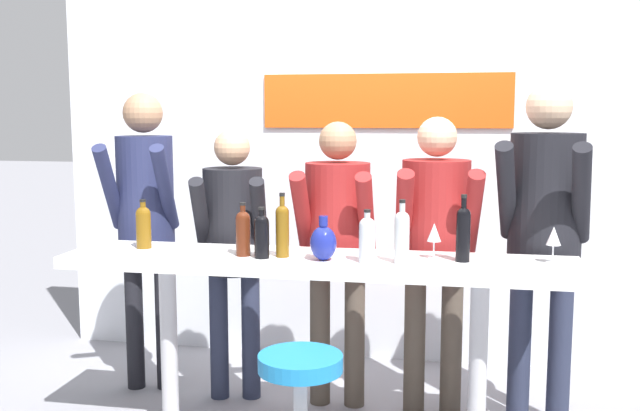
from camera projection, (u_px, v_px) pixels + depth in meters
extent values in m
cube|color=silver|center=(356.00, 170.00, 4.91)|extent=(4.19, 0.10, 2.63)
cube|color=#DB5114|center=(386.00, 101.00, 4.75)|extent=(1.67, 0.02, 0.36)
cube|color=white|center=(317.00, 263.00, 3.58)|extent=(2.59, 0.52, 0.06)
cylinder|color=#B2B2B7|center=(169.00, 343.00, 3.78)|extent=(0.09, 0.09, 0.93)
cylinder|color=#B2B2B7|center=(478.00, 363.00, 3.49)|extent=(0.09, 0.09, 0.93)
cylinder|color=#1972B2|center=(300.00, 363.00, 3.03)|extent=(0.36, 0.36, 0.07)
cylinder|color=black|center=(134.00, 319.00, 4.41)|extent=(0.11, 0.11, 0.88)
cylinder|color=black|center=(164.00, 319.00, 4.40)|extent=(0.11, 0.11, 0.88)
cylinder|color=#23284C|center=(145.00, 193.00, 4.31)|extent=(0.39, 0.39, 0.69)
sphere|color=#9E7556|center=(143.00, 113.00, 4.24)|extent=(0.24, 0.24, 0.24)
cylinder|color=#23284C|center=(110.00, 188.00, 4.14)|extent=(0.15, 0.41, 0.53)
cylinder|color=#23284C|center=(165.00, 188.00, 4.13)|extent=(0.15, 0.41, 0.53)
cylinder|color=#23283D|center=(219.00, 335.00, 4.26)|extent=(0.11, 0.11, 0.77)
cylinder|color=#23283D|center=(251.00, 335.00, 4.26)|extent=(0.11, 0.11, 0.77)
cylinder|color=black|center=(233.00, 220.00, 4.17)|extent=(0.41, 0.41, 0.61)
sphere|color=tan|center=(232.00, 147.00, 4.12)|extent=(0.21, 0.21, 0.21)
cylinder|color=black|center=(201.00, 217.00, 4.02)|extent=(0.15, 0.38, 0.47)
cylinder|color=black|center=(259.00, 217.00, 4.02)|extent=(0.15, 0.38, 0.47)
cylinder|color=#473D33|center=(320.00, 338.00, 4.17)|extent=(0.12, 0.12, 0.80)
cylinder|color=#473D33|center=(355.00, 339.00, 4.14)|extent=(0.12, 0.12, 0.80)
cylinder|color=maroon|center=(338.00, 218.00, 4.07)|extent=(0.38, 0.38, 0.63)
sphere|color=#9E7556|center=(338.00, 141.00, 4.01)|extent=(0.22, 0.22, 0.22)
cylinder|color=maroon|center=(302.00, 213.00, 3.94)|extent=(0.10, 0.38, 0.49)
cylinder|color=maroon|center=(366.00, 214.00, 3.88)|extent=(0.10, 0.38, 0.49)
cylinder|color=#473D33|center=(415.00, 343.00, 4.05)|extent=(0.12, 0.12, 0.81)
cylinder|color=#473D33|center=(451.00, 344.00, 4.03)|extent=(0.12, 0.12, 0.81)
cylinder|color=maroon|center=(436.00, 218.00, 3.95)|extent=(0.41, 0.41, 0.64)
sphere|color=#D6AD89|center=(437.00, 137.00, 3.89)|extent=(0.22, 0.22, 0.22)
cylinder|color=maroon|center=(404.00, 213.00, 3.80)|extent=(0.13, 0.39, 0.50)
cylinder|color=maroon|center=(472.00, 214.00, 3.77)|extent=(0.13, 0.39, 0.50)
cylinder|color=#23283D|center=(520.00, 342.00, 3.94)|extent=(0.12, 0.12, 0.89)
cylinder|color=#23283D|center=(560.00, 346.00, 3.87)|extent=(0.12, 0.12, 0.89)
cylinder|color=black|center=(545.00, 199.00, 3.80)|extent=(0.45, 0.45, 0.71)
sphere|color=#D6AD89|center=(549.00, 106.00, 3.74)|extent=(0.24, 0.24, 0.24)
cylinder|color=black|center=(507.00, 192.00, 3.71)|extent=(0.17, 0.43, 0.54)
cylinder|color=black|center=(581.00, 195.00, 3.57)|extent=(0.17, 0.43, 0.54)
cylinder|color=black|center=(262.00, 240.00, 3.53)|extent=(0.07, 0.07, 0.18)
sphere|color=black|center=(262.00, 222.00, 3.52)|extent=(0.07, 0.07, 0.07)
cylinder|color=black|center=(262.00, 216.00, 3.52)|extent=(0.03, 0.03, 0.06)
cylinder|color=black|center=(261.00, 208.00, 3.51)|extent=(0.03, 0.03, 0.01)
cylinder|color=#4C1E0F|center=(243.00, 237.00, 3.59)|extent=(0.07, 0.07, 0.19)
sphere|color=#4C1E0F|center=(243.00, 218.00, 3.58)|extent=(0.07, 0.07, 0.07)
cylinder|color=#4C1E0F|center=(243.00, 212.00, 3.57)|extent=(0.03, 0.03, 0.07)
cylinder|color=black|center=(243.00, 204.00, 3.57)|extent=(0.03, 0.03, 0.01)
cylinder|color=#B7BCC1|center=(402.00, 241.00, 3.39)|extent=(0.07, 0.07, 0.22)
sphere|color=#B7BCC1|center=(402.00, 219.00, 3.38)|extent=(0.07, 0.07, 0.07)
cylinder|color=#B7BCC1|center=(402.00, 211.00, 3.38)|extent=(0.03, 0.03, 0.08)
cylinder|color=black|center=(402.00, 201.00, 3.37)|extent=(0.03, 0.03, 0.02)
cylinder|color=brown|center=(144.00, 231.00, 3.79)|extent=(0.08, 0.08, 0.18)
sphere|color=brown|center=(143.00, 214.00, 3.78)|extent=(0.08, 0.08, 0.08)
cylinder|color=brown|center=(143.00, 208.00, 3.78)|extent=(0.03, 0.03, 0.07)
cylinder|color=black|center=(143.00, 201.00, 3.77)|extent=(0.03, 0.03, 0.01)
cylinder|color=#B7BCC1|center=(367.00, 244.00, 3.42)|extent=(0.08, 0.08, 0.18)
sphere|color=#B7BCC1|center=(367.00, 225.00, 3.41)|extent=(0.08, 0.08, 0.08)
cylinder|color=#B7BCC1|center=(367.00, 219.00, 3.41)|extent=(0.03, 0.03, 0.06)
cylinder|color=black|center=(367.00, 211.00, 3.40)|extent=(0.03, 0.03, 0.01)
cylinder|color=black|center=(463.00, 238.00, 3.45)|extent=(0.07, 0.07, 0.23)
sphere|color=black|center=(464.00, 215.00, 3.43)|extent=(0.07, 0.07, 0.07)
cylinder|color=black|center=(464.00, 206.00, 3.43)|extent=(0.03, 0.03, 0.08)
cylinder|color=black|center=(464.00, 196.00, 3.42)|extent=(0.03, 0.03, 0.02)
cylinder|color=brown|center=(282.00, 235.00, 3.56)|extent=(0.07, 0.07, 0.23)
sphere|color=brown|center=(282.00, 212.00, 3.54)|extent=(0.07, 0.07, 0.07)
cylinder|color=brown|center=(282.00, 204.00, 3.54)|extent=(0.03, 0.03, 0.08)
cylinder|color=black|center=(282.00, 194.00, 3.53)|extent=(0.03, 0.03, 0.02)
cylinder|color=silver|center=(553.00, 262.00, 3.43)|extent=(0.06, 0.06, 0.01)
cylinder|color=silver|center=(553.00, 253.00, 3.42)|extent=(0.01, 0.01, 0.08)
cone|color=silver|center=(554.00, 236.00, 3.41)|extent=(0.07, 0.07, 0.09)
cylinder|color=silver|center=(434.00, 258.00, 3.53)|extent=(0.06, 0.06, 0.01)
cylinder|color=silver|center=(434.00, 249.00, 3.53)|extent=(0.01, 0.01, 0.08)
cone|color=silver|center=(434.00, 232.00, 3.52)|extent=(0.07, 0.07, 0.09)
ellipsoid|color=navy|center=(323.00, 243.00, 3.48)|extent=(0.13, 0.13, 0.17)
cylinder|color=navy|center=(323.00, 221.00, 3.46)|extent=(0.04, 0.04, 0.05)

